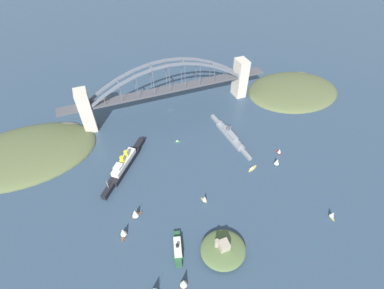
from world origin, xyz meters
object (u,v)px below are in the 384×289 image
(harbor_ferry_steamer, at_px, (178,248))
(small_boat_0, at_px, (205,199))
(small_boat_7, at_px, (252,168))
(small_boat_9, at_px, (184,283))
(seaplane_taxiing_near_bridge, at_px, (180,85))
(small_boat_5, at_px, (279,151))
(fort_island_mid_harbor, at_px, (223,249))
(small_boat_2, at_px, (178,141))
(naval_cruiser, at_px, (229,135))
(small_boat_4, at_px, (332,215))
(small_boat_3, at_px, (123,232))
(small_boat_8, at_px, (135,213))
(small_boat_6, at_px, (277,162))
(ocean_liner, at_px, (125,164))
(harbor_arch_bridge, at_px, (169,91))

(harbor_ferry_steamer, relative_size, small_boat_0, 3.68)
(small_boat_7, height_order, small_boat_9, small_boat_9)
(seaplane_taxiing_near_bridge, height_order, small_boat_5, small_boat_5)
(fort_island_mid_harbor, xyz_separation_m, small_boat_2, (-8.63, -137.72, -3.21))
(fort_island_mid_harbor, xyz_separation_m, seaplane_taxiing_near_bridge, (-52.41, -250.68, -1.82))
(naval_cruiser, height_order, harbor_ferry_steamer, naval_cruiser)
(fort_island_mid_harbor, distance_m, small_boat_4, 105.88)
(small_boat_3, bearing_deg, small_boat_8, -134.17)
(small_boat_7, bearing_deg, seaplane_taxiing_near_bridge, -84.85)
(small_boat_6, distance_m, small_boat_9, 156.06)
(ocean_liner, xyz_separation_m, small_boat_8, (2.80, 62.55, -0.12))
(naval_cruiser, distance_m, small_boat_9, 174.75)
(seaplane_taxiing_near_bridge, height_order, small_boat_6, small_boat_6)
(harbor_arch_bridge, xyz_separation_m, small_boat_2, (11.10, 62.58, -28.81))
(small_boat_0, xyz_separation_m, small_boat_7, (-63.20, -18.66, -3.09))
(ocean_liner, height_order, small_boat_2, ocean_liner)
(fort_island_mid_harbor, xyz_separation_m, small_boat_9, (38.80, 12.84, 0.91))
(ocean_liner, bearing_deg, small_boat_7, 157.64)
(small_boat_0, bearing_deg, small_boat_6, -170.64)
(harbor_arch_bridge, bearing_deg, small_boat_2, 79.94)
(harbor_arch_bridge, relative_size, seaplane_taxiing_near_bridge, 24.92)
(harbor_ferry_steamer, height_order, fort_island_mid_harbor, fort_island_mid_harbor)
(fort_island_mid_harbor, relative_size, small_boat_9, 3.55)
(small_boat_0, height_order, small_boat_8, small_boat_8)
(small_boat_5, relative_size, small_boat_8, 0.61)
(small_boat_5, bearing_deg, harbor_arch_bridge, -53.81)
(small_boat_4, bearing_deg, small_boat_6, -82.44)
(small_boat_4, xyz_separation_m, small_boat_8, (164.68, -64.98, 1.31))
(harbor_arch_bridge, height_order, small_boat_8, harbor_arch_bridge)
(fort_island_mid_harbor, bearing_deg, naval_cruiser, -119.18)
(small_boat_7, bearing_deg, harbor_ferry_steamer, 27.83)
(small_boat_2, bearing_deg, naval_cruiser, 167.59)
(ocean_liner, bearing_deg, seaplane_taxiing_near_bridge, -129.91)
(naval_cruiser, bearing_deg, small_boat_8, 27.22)
(ocean_liner, height_order, naval_cruiser, ocean_liner)
(ocean_liner, distance_m, naval_cruiser, 125.72)
(seaplane_taxiing_near_bridge, relative_size, small_boat_4, 1.34)
(small_boat_0, height_order, small_boat_2, small_boat_0)
(small_boat_3, bearing_deg, harbor_ferry_steamer, 143.48)
(small_boat_3, height_order, small_boat_9, small_boat_9)
(small_boat_3, xyz_separation_m, small_boat_4, (-178.36, 50.90, -0.89))
(small_boat_7, relative_size, small_boat_9, 1.11)
(small_boat_9, bearing_deg, harbor_arch_bridge, -105.36)
(fort_island_mid_harbor, xyz_separation_m, small_boat_4, (-105.66, 6.71, -0.30))
(harbor_ferry_steamer, distance_m, small_boat_5, 155.80)
(small_boat_9, bearing_deg, seaplane_taxiing_near_bridge, -109.09)
(small_boat_2, xyz_separation_m, small_boat_7, (-60.11, 68.29, -0.08))
(ocean_liner, height_order, harbor_ferry_steamer, ocean_liner)
(small_boat_8, bearing_deg, fort_island_mid_harbor, 135.37)
(ocean_liner, distance_m, small_boat_7, 135.18)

